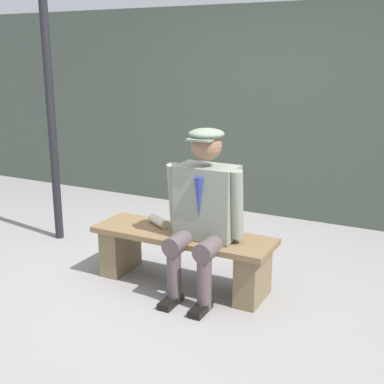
{
  "coord_description": "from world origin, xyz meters",
  "views": [
    {
      "loc": [
        -1.84,
        3.4,
        1.85
      ],
      "look_at": [
        -0.09,
        0.0,
        0.8
      ],
      "focal_mm": 47.64,
      "sensor_mm": 36.0,
      "label": 1
    }
  ],
  "objects": [
    {
      "name": "stadium_wall",
      "position": [
        0.0,
        -2.24,
        1.19
      ],
      "size": [
        12.0,
        0.24,
        2.38
      ],
      "primitive_type": "cube",
      "color": "#455045",
      "rests_on": "ground"
    },
    {
      "name": "seated_man",
      "position": [
        -0.22,
        0.06,
        0.72
      ],
      "size": [
        0.63,
        0.62,
        1.31
      ],
      "color": "gray",
      "rests_on": "ground"
    },
    {
      "name": "bench",
      "position": [
        0.0,
        0.0,
        0.29
      ],
      "size": [
        1.5,
        0.46,
        0.45
      ],
      "color": "brown",
      "rests_on": "ground"
    },
    {
      "name": "rolled_magazine",
      "position": [
        0.26,
        -0.07,
        0.49
      ],
      "size": [
        0.23,
        0.18,
        0.07
      ],
      "primitive_type": "cylinder",
      "rotation": [
        0.0,
        1.57,
        -0.55
      ],
      "color": "beige",
      "rests_on": "bench"
    },
    {
      "name": "lamp_post",
      "position": [
        1.66,
        -0.39,
        2.0
      ],
      "size": [
        0.24,
        0.24,
        2.97
      ],
      "color": "black",
      "rests_on": "ground"
    },
    {
      "name": "ground_plane",
      "position": [
        0.0,
        0.0,
        0.0
      ],
      "size": [
        30.0,
        30.0,
        0.0
      ],
      "primitive_type": "plane",
      "color": "gray"
    }
  ]
}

